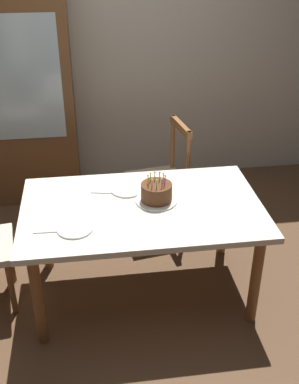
{
  "coord_description": "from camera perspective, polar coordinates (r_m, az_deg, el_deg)",
  "views": [
    {
      "loc": [
        -0.31,
        -2.62,
        2.35
      ],
      "look_at": [
        0.05,
        0.0,
        0.82
      ],
      "focal_mm": 44.34,
      "sensor_mm": 36.0,
      "label": 1
    }
  ],
  "objects": [
    {
      "name": "ground",
      "position": [
        3.53,
        -0.82,
        -11.72
      ],
      "size": [
        6.4,
        6.4,
        0.0
      ],
      "primitive_type": "plane",
      "color": "brown"
    },
    {
      "name": "back_wall",
      "position": [
        4.6,
        -3.92,
        16.73
      ],
      "size": [
        6.4,
        0.1,
        2.6
      ],
      "primitive_type": "cube",
      "color": "beige",
      "rests_on": "ground"
    },
    {
      "name": "dining_table",
      "position": [
        3.14,
        -0.9,
        -3.0
      ],
      "size": [
        1.57,
        0.96,
        0.72
      ],
      "color": "silver",
      "rests_on": "ground"
    },
    {
      "name": "birthday_cake",
      "position": [
        3.12,
        0.84,
        -0.15
      ],
      "size": [
        0.28,
        0.28,
        0.19
      ],
      "color": "silver",
      "rests_on": "dining_table"
    },
    {
      "name": "plate_near_celebrant",
      "position": [
        2.9,
        -8.93,
        -4.36
      ],
      "size": [
        0.22,
        0.22,
        0.01
      ],
      "primitive_type": "cylinder",
      "color": "white",
      "rests_on": "dining_table"
    },
    {
      "name": "plate_far_side",
      "position": [
        3.27,
        -2.75,
        0.29
      ],
      "size": [
        0.22,
        0.22,
        0.01
      ],
      "primitive_type": "cylinder",
      "color": "white",
      "rests_on": "dining_table"
    },
    {
      "name": "fork_near_celebrant",
      "position": [
        2.91,
        -12.09,
        -4.71
      ],
      "size": [
        0.18,
        0.02,
        0.01
      ],
      "primitive_type": "cube",
      "rotation": [
        0.0,
        0.0,
        -0.04
      ],
      "color": "silver",
      "rests_on": "dining_table"
    },
    {
      "name": "fork_far_side",
      "position": [
        3.25,
        -5.52,
        -0.09
      ],
      "size": [
        0.18,
        0.05,
        0.01
      ],
      "primitive_type": "cube",
      "rotation": [
        0.0,
        0.0,
        -0.22
      ],
      "color": "silver",
      "rests_on": "dining_table"
    },
    {
      "name": "chair_spindle_back",
      "position": [
        3.95,
        1.27,
        1.37
      ],
      "size": [
        0.51,
        0.51,
        0.95
      ],
      "color": "tan",
      "rests_on": "ground"
    },
    {
      "name": "china_cabinet",
      "position": [
        4.45,
        -16.3,
        10.51
      ],
      "size": [
        1.1,
        0.45,
        1.9
      ],
      "color": "brown",
      "rests_on": "ground"
    }
  ]
}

